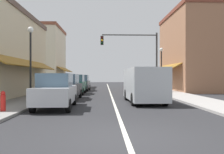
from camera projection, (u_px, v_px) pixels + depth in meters
name	position (u px, v px, depth m)	size (l,w,h in m)	color
ground_plane	(110.00, 92.00, 24.26)	(80.00, 80.00, 0.00)	#28282B
sidewalk_left	(56.00, 92.00, 24.08)	(2.60, 56.00, 0.12)	gray
sidewalk_right	(163.00, 91.00, 24.44)	(2.60, 56.00, 0.12)	#A39E99
lane_center_stripe	(110.00, 92.00, 24.26)	(0.14, 52.00, 0.01)	silver
storefront_right_block	(190.00, 52.00, 26.53)	(5.86, 10.20, 8.78)	#9E6B4C
storefront_far_left	(44.00, 58.00, 33.94)	(6.17, 8.20, 8.59)	beige
parked_car_nearest_left	(56.00, 91.00, 11.91)	(1.87, 4.14, 1.77)	#B7BABF
parked_car_second_left	(67.00, 87.00, 16.60)	(1.87, 4.14, 1.77)	black
parked_car_third_left	(75.00, 84.00, 21.57)	(1.79, 4.10, 1.77)	#0F4C33
parked_car_far_left	(81.00, 83.00, 26.30)	(1.82, 4.12, 1.77)	#4C5156
van_in_lane	(144.00, 84.00, 14.57)	(2.11, 5.23, 2.12)	#B2B7BC
traffic_signal_mast_arm	(138.00, 51.00, 24.17)	(5.86, 0.50, 6.10)	#333333
street_lamp_left_near	(31.00, 51.00, 14.47)	(0.36, 0.36, 4.66)	black
street_lamp_right_mid	(161.00, 62.00, 23.20)	(0.36, 0.36, 4.42)	black
fire_hydrant	(3.00, 101.00, 10.21)	(0.22, 0.22, 0.87)	red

